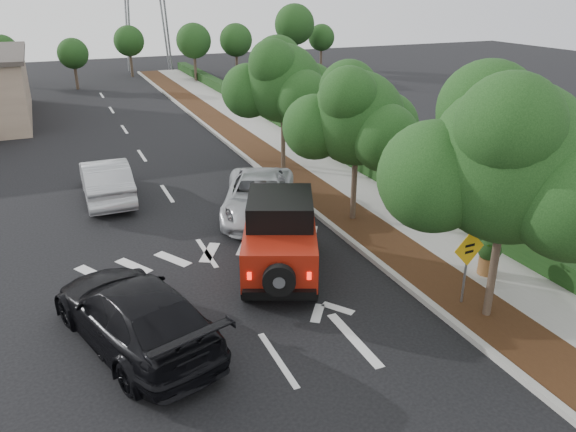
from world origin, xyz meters
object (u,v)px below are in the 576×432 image
speed_hump_sign (468,257)px  silver_suv_ahead (259,196)px  black_suv_oncoming (134,313)px  red_jeep (280,234)px

speed_hump_sign → silver_suv_ahead: bearing=105.5°
black_suv_oncoming → speed_hump_sign: size_ratio=2.69×
silver_suv_ahead → black_suv_oncoming: bearing=-107.7°
red_jeep → speed_hump_sign: (3.68, -3.77, 0.26)m
silver_suv_ahead → black_suv_oncoming: size_ratio=0.97×
red_jeep → silver_suv_ahead: size_ratio=0.87×
red_jeep → silver_suv_ahead: 4.45m
black_suv_oncoming → speed_hump_sign: bearing=150.8°
silver_suv_ahead → speed_hump_sign: size_ratio=2.63×
black_suv_oncoming → speed_hump_sign: speed_hump_sign is taller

